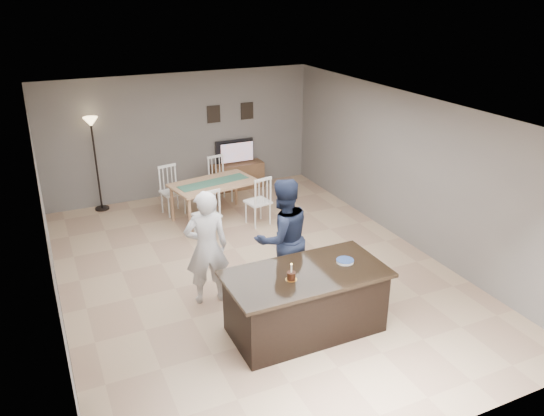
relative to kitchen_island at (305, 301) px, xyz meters
name	(u,v)px	position (x,y,z in m)	size (l,w,h in m)	color
floor	(254,271)	(0.00, 1.80, -0.45)	(8.00, 8.00, 0.00)	tan
room_shell	(252,175)	(0.00, 1.80, 1.22)	(8.00, 8.00, 8.00)	slate
kitchen_island	(305,301)	(0.00, 0.00, 0.00)	(2.15, 1.10, 0.90)	black
tv_console	(238,176)	(1.20, 5.57, -0.15)	(1.20, 0.40, 0.60)	brown
television	(236,152)	(1.20, 5.64, 0.41)	(0.91, 0.12, 0.53)	black
tv_screen_glow	(237,152)	(1.20, 5.56, 0.42)	(0.78, 0.78, 0.00)	#DC5518
picture_frames	(231,113)	(1.15, 5.78, 1.30)	(1.10, 0.02, 0.38)	black
doorway	(65,327)	(-2.99, -0.50, 0.80)	(0.00, 2.10, 2.65)	black
woman	(207,248)	(-0.95, 1.27, 0.42)	(0.64, 0.42, 1.75)	silver
man	(283,238)	(0.14, 1.00, 0.47)	(0.90, 0.70, 1.85)	#1C243D
birthday_cake	(291,276)	(-0.26, -0.08, 0.50)	(0.15, 0.15, 0.24)	gold
plate_stack	(345,261)	(0.61, 0.02, 0.46)	(0.24, 0.24, 0.04)	white
dining_table	(214,189)	(0.13, 4.12, 0.19)	(1.88, 2.12, 1.01)	tan
floor_lamp	(93,139)	(-1.89, 5.59, 1.08)	(0.30, 0.30, 1.98)	black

